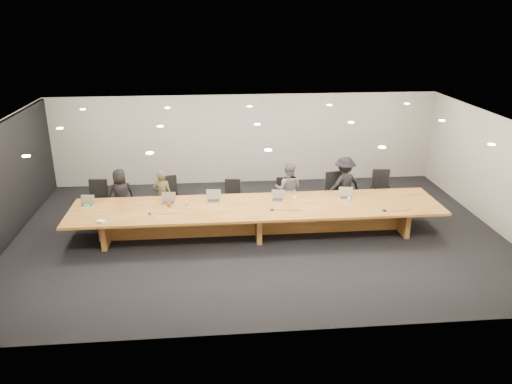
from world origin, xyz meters
The scene contains 28 objects.
ground centered at (0.00, 0.00, 0.00)m, with size 12.00×12.00×0.00m, color black.
back_wall centered at (0.00, 4.00, 1.40)m, with size 12.00×0.02×2.80m, color #BBB5AA.
conference_table centered at (0.00, 0.00, 0.52)m, with size 9.00×1.80×0.75m.
chair_far_left centered at (-4.06, 1.15, 0.56)m, with size 0.57×0.57×1.12m, color black, non-canonical shape.
chair_left centered at (-2.20, 1.27, 0.56)m, with size 0.57×0.57×1.12m, color black, non-canonical shape.
chair_mid_left centered at (-0.55, 1.20, 0.50)m, with size 0.51×0.51×1.00m, color black, non-canonical shape.
chair_mid_right centered at (0.85, 1.21, 0.50)m, with size 0.51×0.51×1.00m, color black, non-canonical shape.
chair_right centered at (2.28, 1.22, 0.56)m, with size 0.57×0.57×1.12m, color black, non-canonical shape.
chair_far_right centered at (3.55, 1.27, 0.56)m, with size 0.57×0.57×1.13m, color black, non-canonical shape.
person_a centered at (-3.45, 1.22, 0.70)m, with size 0.68×0.44×1.40m, color black.
person_b centered at (-2.38, 1.14, 0.68)m, with size 0.49×0.32×1.36m, color #3D3721.
person_c centered at (0.94, 1.12, 0.74)m, with size 0.72×0.56×1.48m, color #565658.
person_d centered at (2.48, 1.24, 0.78)m, with size 1.01×0.58×1.56m, color black.
laptop_a centered at (-4.13, 0.38, 0.88)m, with size 0.32×0.23×0.25m, color #BEB391, non-canonical shape.
laptop_b centered at (-2.17, 0.36, 0.88)m, with size 0.34×0.25×0.27m, color tan, non-canonical shape.
laptop_c centered at (-1.05, 0.39, 0.89)m, with size 0.36×0.26×0.28m, color #B6AA8B, non-canonical shape.
laptop_d centered at (0.55, 0.31, 0.88)m, with size 0.32×0.23×0.25m, color tan, non-canonical shape.
laptop_e centered at (2.29, 0.29, 0.89)m, with size 0.35×0.25×0.27m, color #C8B399, non-canonical shape.
water_bottle centered at (-1.70, 0.01, 0.84)m, with size 0.06×0.06×0.19m, color silver.
amber_mug centered at (-2.14, 0.15, 0.81)m, with size 0.09×0.09×0.11m, color brown.
paper_cup_near centered at (0.98, 0.36, 0.79)m, with size 0.07×0.07×0.08m, color white.
paper_cup_far centered at (2.32, 0.12, 0.80)m, with size 0.08×0.08×0.09m, color white.
notepad centered at (-4.12, 0.33, 0.76)m, with size 0.22×0.17×0.01m, color white.
lime_gadget centered at (-4.12, 0.34, 0.77)m, with size 0.15×0.08×0.02m, color #50CD36.
av_box centered at (-3.60, -0.62, 0.76)m, with size 0.19×0.14×0.03m, color #AEAEB3.
mic_left centered at (-2.56, -0.27, 0.76)m, with size 0.10×0.10×0.03m, color black.
mic_center centered at (0.33, -0.30, 0.76)m, with size 0.12×0.12×0.03m, color black.
mic_right centered at (2.98, -0.59, 0.77)m, with size 0.13×0.13×0.03m, color black.
Camera 1 is at (-1.07, -11.20, 5.29)m, focal length 35.00 mm.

